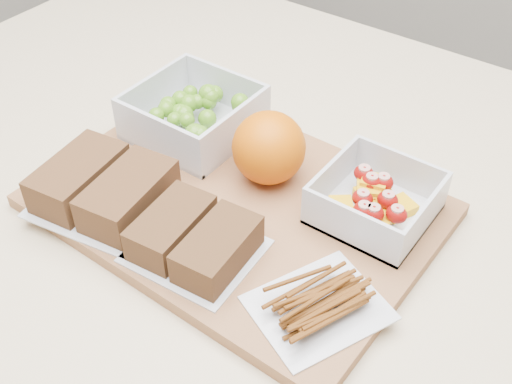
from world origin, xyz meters
TOP-DOWN VIEW (x-y plane):
  - cutting_board at (-0.01, -0.03)m, footprint 0.43×0.31m
  - grape_container at (-0.13, 0.04)m, footprint 0.14×0.14m
  - fruit_container at (0.13, 0.04)m, footprint 0.11×0.11m
  - orange at (-0.00, 0.02)m, footprint 0.08×0.08m
  - sandwich_bag_left at (-0.12, -0.12)m, footprint 0.16×0.15m
  - sandwich_bag_center at (0.01, -0.12)m, footprint 0.13×0.12m
  - pretzel_bag at (0.15, -0.10)m, footprint 0.14×0.15m

SIDE VIEW (x-z plane):
  - cutting_board at x=-0.01m, z-range 0.90..0.92m
  - pretzel_bag at x=0.15m, z-range 0.92..0.94m
  - sandwich_bag_center at x=0.01m, z-range 0.92..0.95m
  - fruit_container at x=0.13m, z-range 0.91..0.96m
  - sandwich_bag_left at x=-0.12m, z-range 0.92..0.96m
  - grape_container at x=-0.13m, z-range 0.91..0.97m
  - orange at x=0.00m, z-range 0.92..1.00m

